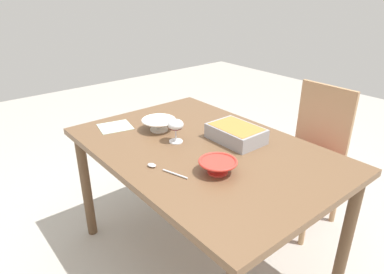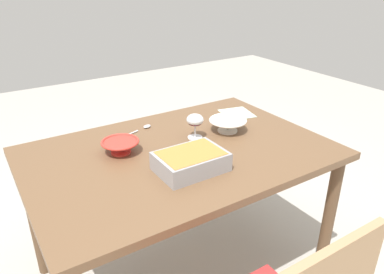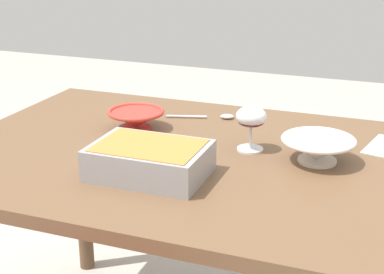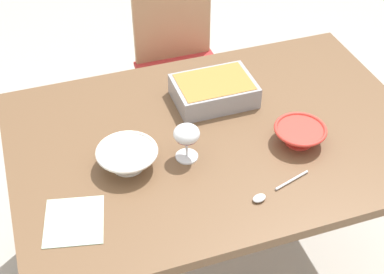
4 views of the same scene
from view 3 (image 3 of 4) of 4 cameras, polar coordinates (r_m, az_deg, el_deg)
The scene contains 6 objects.
dining_table at distance 1.62m, azimuth 0.36°, elevation -4.39°, with size 1.38×0.94×0.75m.
wine_glass at distance 1.59m, azimuth 5.85°, elevation 1.73°, with size 0.08×0.08×0.13m.
casserole_dish at distance 1.43m, azimuth -4.22°, elevation -2.14°, with size 0.28×0.20×0.08m.
mixing_bowl at distance 1.77m, azimuth -5.53°, elevation 1.87°, with size 0.17×0.17×0.06m.
small_bowl at distance 1.55m, azimuth 12.30°, elevation -1.07°, with size 0.19×0.19×0.07m.
serving_spoon at distance 1.87m, azimuth 2.22°, elevation 2.04°, with size 0.22×0.08×0.01m.
Camera 3 is at (0.51, -1.39, 1.33)m, focal length 54.13 mm.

